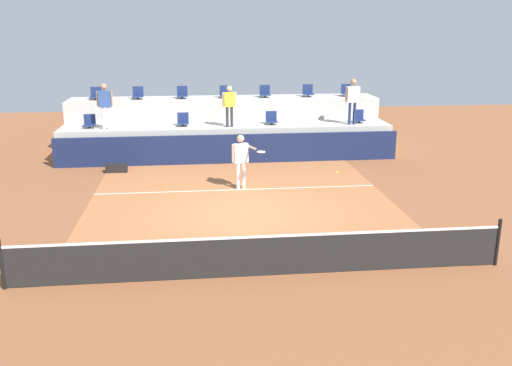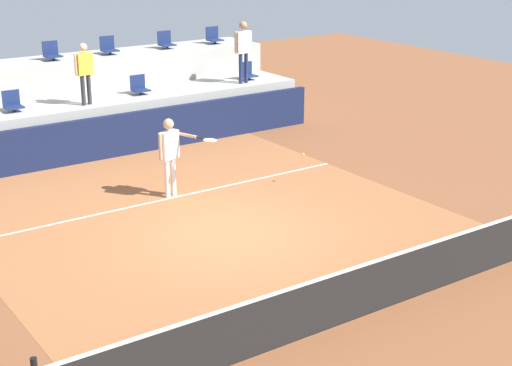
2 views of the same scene
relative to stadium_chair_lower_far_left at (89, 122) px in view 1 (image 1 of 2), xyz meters
name	(u,v)px [view 1 (image 1 of 2)]	position (x,y,z in m)	size (l,w,h in m)	color
ground_plane	(244,214)	(5.33, -7.23, -1.46)	(40.00, 40.00, 0.00)	brown
court_inner_paint	(241,203)	(5.33, -6.23, -1.46)	(9.00, 10.00, 0.01)	#A36038
court_service_line	(237,190)	(5.33, -4.83, -1.46)	(9.00, 0.06, 0.00)	silver
tennis_net	(262,254)	(5.33, -11.23, -0.97)	(10.48, 0.08, 1.07)	black
sponsor_backboard	(230,149)	(5.33, -1.23, -0.91)	(13.00, 0.16, 1.10)	#141E42
seating_tier_lower	(228,140)	(5.33, 0.07, -0.84)	(13.00, 1.80, 1.25)	#ADAAA3
seating_tier_upper	(225,122)	(5.33, 1.87, -0.41)	(13.00, 1.80, 2.10)	#ADAAA3
stadium_chair_lower_far_left	(89,122)	(0.00, 0.00, 0.00)	(0.44, 0.40, 0.52)	#2D2D33
stadium_chair_lower_left	(183,121)	(3.59, 0.00, 0.00)	(0.44, 0.40, 0.52)	#2D2D33
stadium_chair_lower_right	(271,119)	(7.09, 0.00, 0.00)	(0.44, 0.40, 0.52)	#2D2D33
stadium_chair_lower_far_right	(359,117)	(10.67, 0.00, 0.00)	(0.44, 0.40, 0.52)	#2D2D33
stadium_chair_upper_far_left	(96,95)	(0.02, 1.80, 0.85)	(0.44, 0.40, 0.52)	#2D2D33
stadium_chair_upper_left	(138,94)	(1.73, 1.80, 0.85)	(0.44, 0.40, 0.52)	#2D2D33
stadium_chair_upper_mid_left	(182,93)	(3.56, 1.80, 0.85)	(0.44, 0.40, 0.52)	#2D2D33
stadium_chair_upper_center	(225,93)	(5.35, 1.80, 0.85)	(0.44, 0.40, 0.52)	#2D2D33
stadium_chair_upper_mid_right	(265,92)	(7.06, 1.80, 0.85)	(0.44, 0.40, 0.52)	#2D2D33
stadium_chair_upper_right	(308,92)	(8.92, 1.80, 0.85)	(0.44, 0.40, 0.52)	#2D2D33
stadium_chair_upper_far_right	(347,91)	(10.62, 1.80, 0.85)	(0.44, 0.40, 0.52)	#2D2D33
tennis_player	(241,156)	(5.47, -4.73, -0.38)	(1.03, 1.15, 1.76)	white
spectator_in_grey	(105,102)	(0.69, -0.38, 0.83)	(0.60, 0.23, 1.73)	white
spectator_in_white	(229,102)	(5.39, -0.38, 0.74)	(0.57, 0.25, 1.59)	#2D2D33
spectator_leaning_on_rail	(353,97)	(10.28, -0.38, 0.88)	(0.62, 0.25, 1.79)	navy
tennis_ball	(337,173)	(8.33, -5.74, -0.74)	(0.07, 0.07, 0.07)	#CCE033
equipment_bag	(117,168)	(1.20, -2.14, -1.31)	(0.76, 0.28, 0.30)	black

